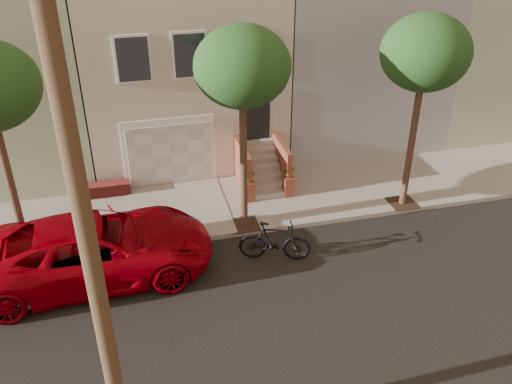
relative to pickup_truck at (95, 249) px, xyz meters
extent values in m
plane|color=black|center=(3.49, -2.63, -0.90)|extent=(90.00, 90.00, 0.00)
cube|color=gray|center=(3.49, 2.72, -0.82)|extent=(40.00, 3.70, 0.15)
cube|color=#B8AC9D|center=(3.49, 8.57, 2.75)|extent=(7.00, 8.00, 7.00)
cube|color=gray|center=(10.29, 8.57, 2.75)|extent=(6.50, 8.00, 7.00)
cube|color=#99AC8B|center=(16.79, 8.57, 2.75)|extent=(6.50, 8.00, 7.00)
cube|color=white|center=(2.59, 4.59, 0.50)|extent=(3.20, 0.12, 2.50)
cube|color=beige|center=(2.59, 4.53, 0.40)|extent=(2.90, 0.06, 2.20)
cube|color=gray|center=(2.59, 2.72, -0.74)|extent=(3.20, 3.70, 0.02)
cube|color=maroon|center=(0.39, 4.27, -0.53)|extent=(1.40, 0.45, 0.44)
cube|color=black|center=(5.69, 4.54, 1.65)|extent=(1.00, 0.06, 2.00)
cube|color=#3F4751|center=(1.69, 4.54, 3.85)|extent=(1.00, 0.06, 1.40)
cube|color=white|center=(1.69, 4.56, 3.85)|extent=(1.15, 0.05, 1.55)
cube|color=#3F4751|center=(3.49, 4.54, 3.85)|extent=(1.00, 0.06, 1.40)
cube|color=white|center=(3.49, 4.56, 3.85)|extent=(1.15, 0.05, 1.55)
cube|color=#3F4751|center=(5.29, 4.54, 3.85)|extent=(1.00, 0.06, 1.40)
cube|color=white|center=(5.29, 4.56, 3.85)|extent=(1.15, 0.05, 1.55)
cube|color=gray|center=(5.69, 2.75, -0.65)|extent=(1.20, 0.28, 0.20)
cube|color=gray|center=(5.69, 3.03, -0.45)|extent=(1.20, 0.28, 0.20)
cube|color=gray|center=(5.69, 3.31, -0.25)|extent=(1.20, 0.28, 0.20)
cube|color=gray|center=(5.69, 3.59, -0.05)|extent=(1.20, 0.28, 0.20)
cube|color=gray|center=(5.69, 3.87, 0.15)|extent=(1.20, 0.28, 0.20)
cube|color=gray|center=(5.69, 4.15, 0.35)|extent=(1.20, 0.28, 0.20)
cube|color=gray|center=(5.69, 4.43, 0.55)|extent=(1.20, 0.28, 0.20)
cube|color=brown|center=(4.99, 3.59, 0.05)|extent=(0.18, 1.96, 1.60)
cube|color=brown|center=(6.39, 3.59, 0.05)|extent=(0.18, 1.96, 1.60)
cube|color=brown|center=(4.99, 2.71, -0.40)|extent=(0.35, 0.35, 0.70)
imported|color=#1A4719|center=(4.99, 2.71, 0.18)|extent=(0.40, 0.35, 0.45)
cube|color=brown|center=(6.39, 2.71, -0.40)|extent=(0.35, 0.35, 0.70)
imported|color=#1A4719|center=(6.39, 2.71, 0.18)|extent=(0.41, 0.35, 0.45)
cube|color=#2D2116|center=(-2.01, 1.27, -0.74)|extent=(0.90, 0.90, 0.02)
cylinder|color=#3D271C|center=(-2.01, 1.27, 1.35)|extent=(0.22, 0.22, 4.20)
cube|color=#2D2116|center=(4.49, 1.27, -0.74)|extent=(0.90, 0.90, 0.02)
cylinder|color=#3D271C|center=(4.49, 1.27, 1.35)|extent=(0.22, 0.22, 4.20)
ellipsoid|color=#1A4719|center=(4.49, 1.27, 4.40)|extent=(2.70, 2.57, 2.29)
cube|color=#2D2116|center=(9.99, 1.27, -0.74)|extent=(0.90, 0.90, 0.02)
cylinder|color=#3D271C|center=(9.99, 1.27, 1.35)|extent=(0.22, 0.22, 4.20)
ellipsoid|color=#1A4719|center=(9.99, 1.27, 4.40)|extent=(2.70, 2.57, 2.29)
cylinder|color=#422C1E|center=(0.49, -5.83, 4.10)|extent=(0.30, 0.30, 10.00)
imported|color=#94000C|center=(0.00, 0.00, 0.00)|extent=(6.56, 3.23, 1.79)
imported|color=black|center=(4.99, -0.49, -0.26)|extent=(2.18, 1.23, 1.26)
camera|label=1|loc=(1.30, -13.02, 8.98)|focal=38.69mm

